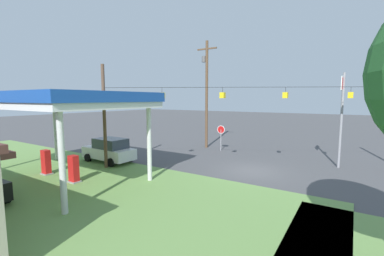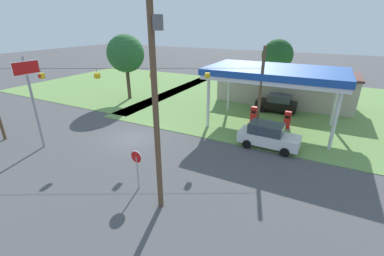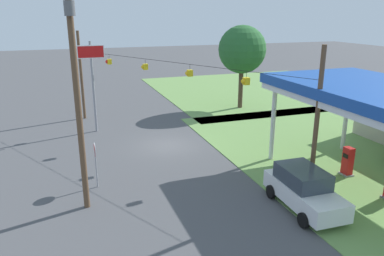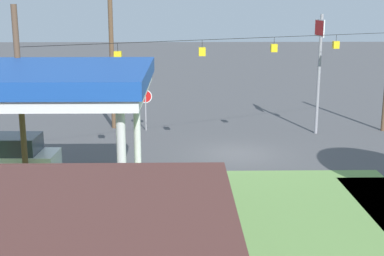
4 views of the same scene
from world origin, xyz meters
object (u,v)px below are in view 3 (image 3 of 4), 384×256
object	(u,v)px
car_at_pumps_front	(304,189)
stop_sign_overhead	(92,70)
gas_station_canopy	(380,96)
fuel_pump_near	(348,162)
tree_west_verge	(242,50)
utility_pole_main	(76,82)
stop_sign_roadside	(95,155)

from	to	relation	value
car_at_pumps_front	stop_sign_overhead	world-z (taller)	stop_sign_overhead
stop_sign_overhead	gas_station_canopy	bearing A→B (deg)	40.40
fuel_pump_near	gas_station_canopy	bearing A→B (deg)	0.06
car_at_pumps_front	tree_west_verge	bearing A→B (deg)	163.88
gas_station_canopy	stop_sign_overhead	distance (m)	19.59
car_at_pumps_front	utility_pole_main	world-z (taller)	utility_pole_main
gas_station_canopy	tree_west_verge	distance (m)	18.19
gas_station_canopy	utility_pole_main	size ratio (longest dim) A/B	1.07
stop_sign_roadside	stop_sign_overhead	distance (m)	10.63
stop_sign_overhead	utility_pole_main	distance (m)	12.39
gas_station_canopy	car_at_pumps_front	size ratio (longest dim) A/B	2.53
fuel_pump_near	car_at_pumps_front	xyz separation A→B (m)	(2.33, -4.62, 0.18)
stop_sign_roadside	utility_pole_main	distance (m)	4.80
car_at_pumps_front	stop_sign_overhead	distance (m)	18.06
fuel_pump_near	car_at_pumps_front	size ratio (longest dim) A/B	0.37
stop_sign_overhead	utility_pole_main	world-z (taller)	utility_pole_main
fuel_pump_near	stop_sign_roadside	distance (m)	14.06
car_at_pumps_front	utility_pole_main	distance (m)	11.52
stop_sign_roadside	gas_station_canopy	bearing A→B (deg)	-109.27
fuel_pump_near	tree_west_verge	size ratio (longest dim) A/B	0.21
car_at_pumps_front	stop_sign_roadside	bearing A→B (deg)	-119.92
gas_station_canopy	stop_sign_roadside	size ratio (longest dim) A/B	4.69
tree_west_verge	fuel_pump_near	bearing A→B (deg)	-4.95
fuel_pump_near	tree_west_verge	xyz separation A→B (m)	(-16.57, 1.44, 4.83)
car_at_pumps_front	tree_west_verge	size ratio (longest dim) A/B	0.59
fuel_pump_near	stop_sign_overhead	distance (m)	18.87
stop_sign_roadside	tree_west_verge	bearing A→B (deg)	-48.50
stop_sign_overhead	tree_west_verge	size ratio (longest dim) A/B	0.88
stop_sign_roadside	stop_sign_overhead	size ratio (longest dim) A/B	0.36
utility_pole_main	stop_sign_roadside	bearing A→B (deg)	161.29
gas_station_canopy	car_at_pumps_front	xyz separation A→B (m)	(0.78, -4.62, -3.99)
stop_sign_roadside	tree_west_verge	distance (m)	20.51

